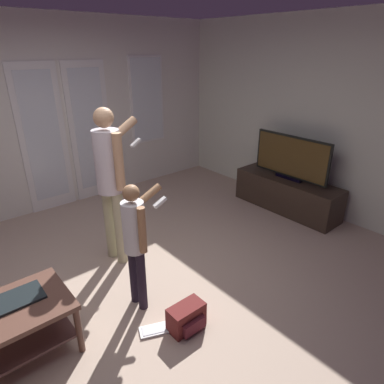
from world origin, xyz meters
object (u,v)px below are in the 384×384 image
object	(u,v)px
person_adult	(111,174)
backpack	(187,318)
tv_stand	(287,194)
flat_screen_tv	(291,158)
person_child	(136,236)
laptop_closed	(18,298)
loose_keyboard	(166,327)

from	to	relation	value
person_adult	backpack	bearing A→B (deg)	-93.32
tv_stand	flat_screen_tv	distance (m)	0.55
flat_screen_tv	person_adult	bearing A→B (deg)	168.92
flat_screen_tv	person_child	distance (m)	2.71
person_child	backpack	bearing A→B (deg)	-75.03
flat_screen_tv	laptop_closed	world-z (taller)	flat_screen_tv
person_adult	person_child	xyz separation A→B (m)	(-0.21, -0.79, -0.29)
tv_stand	loose_keyboard	distance (m)	2.80
flat_screen_tv	loose_keyboard	bearing A→B (deg)	-165.30
person_adult	person_child	bearing A→B (deg)	-105.04
tv_stand	person_child	distance (m)	2.75
person_child	backpack	xyz separation A→B (m)	(0.14, -0.51, -0.61)
person_adult	laptop_closed	world-z (taller)	person_adult
tv_stand	loose_keyboard	xyz separation A→B (m)	(-2.70, -0.70, -0.23)
tv_stand	laptop_closed	distance (m)	3.64
backpack	laptop_closed	size ratio (longest dim) A/B	0.88
flat_screen_tv	loose_keyboard	size ratio (longest dim) A/B	2.51
backpack	person_child	bearing A→B (deg)	104.97
flat_screen_tv	backpack	distance (m)	2.77
person_adult	person_child	size ratio (longest dim) A/B	1.41
person_child	loose_keyboard	size ratio (longest dim) A/B	2.62
tv_stand	person_adult	xyz separation A→B (m)	(-2.48, 0.49, 0.77)
backpack	loose_keyboard	size ratio (longest dim) A/B	0.69
tv_stand	person_child	size ratio (longest dim) A/B	1.29
flat_screen_tv	backpack	bearing A→B (deg)	-162.24
tv_stand	backpack	world-z (taller)	tv_stand
person_child	laptop_closed	xyz separation A→B (m)	(-0.94, 0.17, -0.25)
person_child	laptop_closed	bearing A→B (deg)	169.47
tv_stand	loose_keyboard	size ratio (longest dim) A/B	3.39
person_child	tv_stand	bearing A→B (deg)	6.41
person_adult	loose_keyboard	size ratio (longest dim) A/B	3.69
tv_stand	person_child	world-z (taller)	person_child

